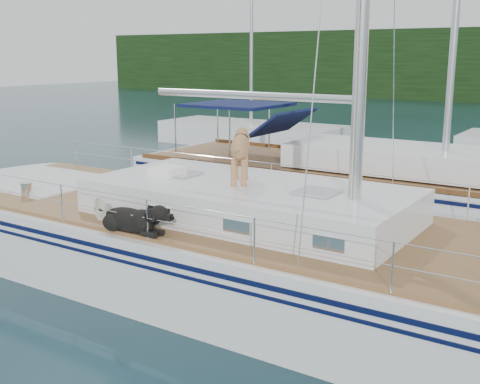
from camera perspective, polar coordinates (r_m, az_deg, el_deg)
The scene contains 4 objects.
ground at distance 10.56m, azimuth -2.90°, elevation -8.36°, with size 120.00×120.00×0.00m, color black.
main_sailboat at distance 10.28m, azimuth -2.54°, elevation -4.97°, with size 12.00×3.80×14.01m.
neighbor_sailboat at distance 15.23m, azimuth 10.27°, elevation 0.56°, with size 11.00×3.50×13.30m.
bg_boat_west at distance 26.14m, azimuth 1.06°, elevation 5.45°, with size 8.00×3.00×11.65m.
Camera 1 is at (5.84, -7.92, 3.82)m, focal length 45.00 mm.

